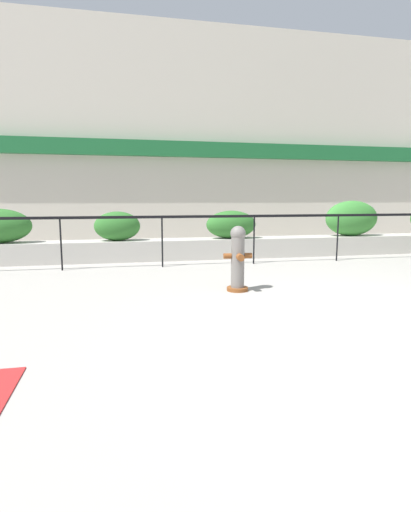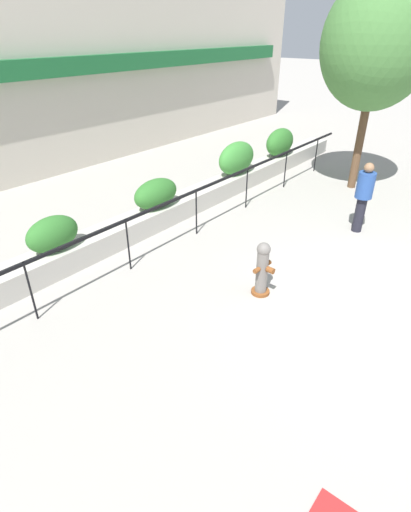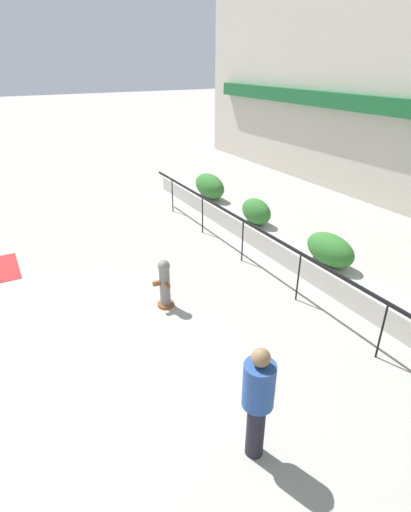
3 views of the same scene
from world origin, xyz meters
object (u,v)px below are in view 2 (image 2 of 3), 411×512
object	(u,v)px
fire_hydrant	(262,268)
pedestrian	(364,193)
street_tree	(378,43)
hedge_bush_1	(53,234)
hedge_bush_3	(237,158)
hedge_bush_2	(156,193)
hedge_bush_4	(280,142)

from	to	relation	value
fire_hydrant	pedestrian	size ratio (longest dim) A/B	0.62
fire_hydrant	street_tree	world-z (taller)	street_tree
hedge_bush_1	hedge_bush_3	xyz separation A→B (m)	(6.31, 0.00, 0.13)
pedestrian	hedge_bush_2	bearing A→B (deg)	125.49
hedge_bush_1	street_tree	size ratio (longest dim) A/B	0.19
hedge_bush_4	hedge_bush_3	bearing A→B (deg)	180.00
hedge_bush_2	street_tree	world-z (taller)	street_tree
hedge_bush_1	hedge_bush_2	world-z (taller)	hedge_bush_2
street_tree	hedge_bush_3	bearing A→B (deg)	131.93
pedestrian	fire_hydrant	bearing A→B (deg)	174.12
fire_hydrant	street_tree	distance (m)	7.73
hedge_bush_4	fire_hydrant	world-z (taller)	hedge_bush_4
street_tree	pedestrian	world-z (taller)	street_tree
hedge_bush_3	hedge_bush_2	bearing A→B (deg)	180.00
hedge_bush_4	pedestrian	xyz separation A→B (m)	(-3.11, -4.09, 0.02)
hedge_bush_3	hedge_bush_4	xyz separation A→B (m)	(2.60, 0.00, -0.02)
hedge_bush_1	hedge_bush_4	bearing A→B (deg)	0.00
hedge_bush_1	pedestrian	world-z (taller)	pedestrian
hedge_bush_2	hedge_bush_4	size ratio (longest dim) A/B	0.94
hedge_bush_2	hedge_bush_4	bearing A→B (deg)	0.00
fire_hydrant	pedestrian	bearing A→B (deg)	-5.88
hedge_bush_2	pedestrian	xyz separation A→B (m)	(2.91, -4.09, 0.13)
hedge_bush_3	fire_hydrant	bearing A→B (deg)	-139.62
hedge_bush_3	hedge_bush_4	size ratio (longest dim) A/B	1.09
hedge_bush_4	street_tree	world-z (taller)	street_tree
hedge_bush_2	fire_hydrant	bearing A→B (deg)	-103.85
hedge_bush_2	pedestrian	distance (m)	5.02
fire_hydrant	hedge_bush_3	bearing A→B (deg)	40.38
hedge_bush_3	street_tree	bearing A→B (deg)	-48.07
hedge_bush_1	hedge_bush_2	bearing A→B (deg)	0.00
hedge_bush_2	hedge_bush_4	xyz separation A→B (m)	(6.03, 0.00, 0.11)
hedge_bush_3	pedestrian	size ratio (longest dim) A/B	0.88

